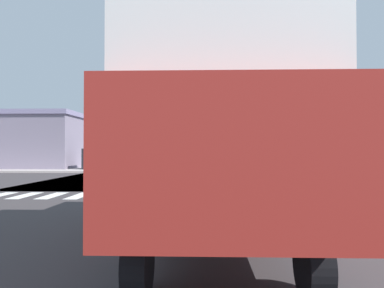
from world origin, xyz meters
TOP-DOWN VIEW (x-y plane):
  - ground at (0.00, 0.00)m, footprint 90.00×90.00m
  - sidewalk_corner_ne at (13.00, 12.00)m, footprint 12.00×12.00m
  - sidewalk_corner_nw at (-13.00, 12.00)m, footprint 12.00×12.00m
  - crosswalk_near at (-0.25, -7.30)m, footprint 13.50×2.00m
  - crosswalk_far at (-0.25, 7.30)m, footprint 13.50×2.00m
  - traffic_signal_mast at (5.78, 7.04)m, footprint 7.08×0.55m
  - street_lamp at (7.57, 20.16)m, footprint 1.78×0.32m
  - bank_building at (-16.33, 13.33)m, footprint 15.75×10.22m
  - box_truck_farside_1 at (2.00, -14.15)m, footprint 2.40×7.20m
  - pickup_crossing_1 at (-5.00, 38.39)m, footprint 2.00×5.10m
  - sedan_queued_2 at (9.98, -3.50)m, footprint 4.30×1.80m
  - suv_leading_1 at (8.17, 3.50)m, footprint 4.60×1.96m

SIDE VIEW (x-z plane):
  - ground at x=0.00m, z-range -0.05..0.00m
  - crosswalk_near at x=-0.25m, z-range 0.00..0.01m
  - crosswalk_far at x=-0.25m, z-range 0.00..0.01m
  - sidewalk_corner_ne at x=13.00m, z-range 0.00..0.14m
  - sidewalk_corner_nw at x=-13.00m, z-range 0.00..0.14m
  - sedan_queued_2 at x=9.98m, z-range 0.18..2.06m
  - pickup_crossing_1 at x=-5.00m, z-range 0.12..2.47m
  - suv_leading_1 at x=8.17m, z-range 0.22..2.56m
  - bank_building at x=-16.33m, z-range 0.01..5.00m
  - box_truck_farside_1 at x=2.00m, z-range 0.14..4.99m
  - traffic_signal_mast at x=5.78m, z-range 1.53..7.83m
  - street_lamp at x=7.57m, z-range 0.81..9.89m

